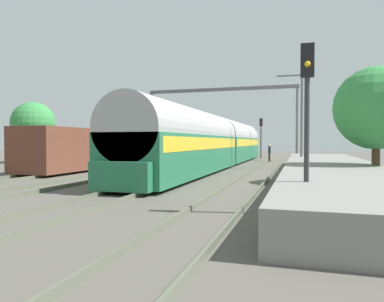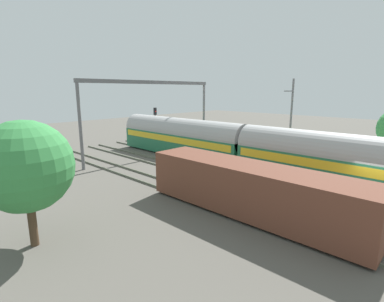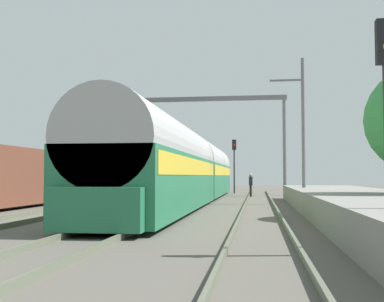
% 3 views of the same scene
% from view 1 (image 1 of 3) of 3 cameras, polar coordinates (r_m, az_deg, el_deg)
% --- Properties ---
extents(ground, '(120.00, 120.00, 0.00)m').
position_cam_1_polar(ground, '(19.84, -8.19, -4.27)').
color(ground, '#58544C').
extents(track_far_west, '(1.52, 60.00, 0.16)m').
position_cam_1_polar(track_far_west, '(23.06, -22.04, -3.36)').
color(track_far_west, '#5D6250').
rests_on(track_far_west, ground).
extents(track_west, '(1.52, 60.00, 0.16)m').
position_cam_1_polar(track_west, '(20.77, -13.28, -3.81)').
color(track_west, '#5D6250').
rests_on(track_west, ground).
extents(track_east, '(1.52, 60.00, 0.16)m').
position_cam_1_polar(track_east, '(19.07, -2.65, -4.25)').
color(track_east, '#5D6250').
rests_on(track_east, ground).
extents(track_far_east, '(1.52, 60.00, 0.16)m').
position_cam_1_polar(track_far_east, '(18.14, 9.56, -4.57)').
color(track_far_east, '#5D6250').
rests_on(track_far_east, ground).
extents(platform, '(4.40, 28.00, 0.90)m').
position_cam_1_polar(platform, '(20.02, 21.22, -3.01)').
color(platform, gray).
rests_on(platform, ground).
extents(passenger_train, '(2.93, 32.85, 3.82)m').
position_cam_1_polar(passenger_train, '(28.88, 4.15, 1.47)').
color(passenger_train, '#236B47').
rests_on(passenger_train, ground).
extents(freight_car, '(2.80, 13.00, 2.70)m').
position_cam_1_polar(freight_car, '(26.79, -15.79, 0.34)').
color(freight_car, brown).
rests_on(freight_car, ground).
extents(person_crossing, '(0.28, 0.42, 1.73)m').
position_cam_1_polar(person_crossing, '(36.27, 12.23, -0.04)').
color(person_crossing, black).
rests_on(person_crossing, ground).
extents(railway_signal_near, '(0.36, 0.30, 4.64)m').
position_cam_1_polar(railway_signal_near, '(10.27, 17.86, 7.01)').
color(railway_signal_near, '#2D2D33').
rests_on(railway_signal_near, ground).
extents(railway_signal_far, '(0.36, 0.30, 4.73)m').
position_cam_1_polar(railway_signal_far, '(43.15, 10.94, 2.90)').
color(railway_signal_far, '#2D2D33').
rests_on(railway_signal_far, ground).
extents(catenary_gantry, '(16.56, 0.28, 7.86)m').
position_cam_1_polar(catenary_gantry, '(39.46, 4.53, 7.21)').
color(catenary_gantry, slate).
rests_on(catenary_gantry, ground).
extents(catenary_pole_east_mid, '(1.90, 0.20, 8.00)m').
position_cam_1_polar(catenary_pole_east_mid, '(27.22, 17.01, 5.99)').
color(catenary_pole_east_mid, slate).
rests_on(catenary_pole_east_mid, ground).
extents(tree_west_background, '(4.01, 4.01, 5.70)m').
position_cam_1_polar(tree_west_background, '(36.79, -23.97, 4.03)').
color(tree_west_background, '#4C3826').
rests_on(tree_west_background, ground).
extents(tree_east_background, '(3.85, 3.85, 5.48)m').
position_cam_1_polar(tree_east_background, '(18.78, 27.33, 6.07)').
color(tree_east_background, '#4C3826').
rests_on(tree_east_background, ground).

